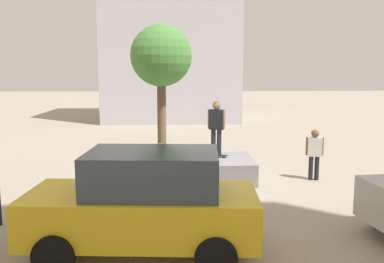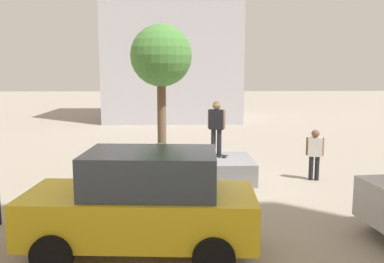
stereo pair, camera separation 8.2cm
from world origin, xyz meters
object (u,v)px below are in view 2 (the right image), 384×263
Objects in this scene: plaza_tree at (161,57)px; bystander_watching at (158,179)px; pedestrian_crossing at (315,151)px; planter_ledge at (192,169)px; skateboard at (216,155)px; skateboarder at (216,124)px; taxi_cab at (143,203)px.

bystander_watching is (-0.02, 2.99, -3.10)m from plaza_tree.
planter_ledge is at bearing -2.90° from pedestrian_crossing.
skateboard is 0.43× the size of skateboarder.
skateboard is 1.05m from skateboarder.
plaza_tree reaches higher than skateboard.
taxi_cab reaches higher than skateboard.
plaza_tree is 5.57× the size of skateboard.
skateboard is 6.16m from taxi_cab.
skateboarder is at bearing -165.19° from plaza_tree.
plaza_tree reaches higher than pedestrian_crossing.
planter_ledge is 2.22× the size of skateboarder.
pedestrian_crossing is (-3.17, 0.50, 0.21)m from skateboard.
planter_ledge is 3.35m from bystander_watching.
skateboarder is 3.32m from pedestrian_crossing.
taxi_cab is 7.39m from pedestrian_crossing.
planter_ledge is 2.38× the size of pedestrian_crossing.
planter_ledge is 5.69m from taxi_cab.
taxi_cab is at bearing 88.38° from plaza_tree.
skateboard is at bearing -8.95° from pedestrian_crossing.
bystander_watching is (1.78, 3.47, -0.94)m from skateboarder.
plaza_tree is at bearing 10.32° from planter_ledge.
plaza_tree is at bearing -89.70° from bystander_watching.
pedestrian_crossing is at bearing 177.10° from planter_ledge.
skateboarder is (0.00, 0.00, 1.05)m from skateboard.
skateboarder is (-1.79, -0.47, -2.16)m from plaza_tree.
taxi_cab is 3.00× the size of bystander_watching.
skateboarder reaches higher than taxi_cab.
planter_ledge is 4.05m from pedestrian_crossing.
plaza_tree is 2.56× the size of pedestrian_crossing.
skateboarder is at bearing -160.14° from planter_ledge.
plaza_tree reaches higher than bystander_watching.
plaza_tree is 6.11m from taxi_cab.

